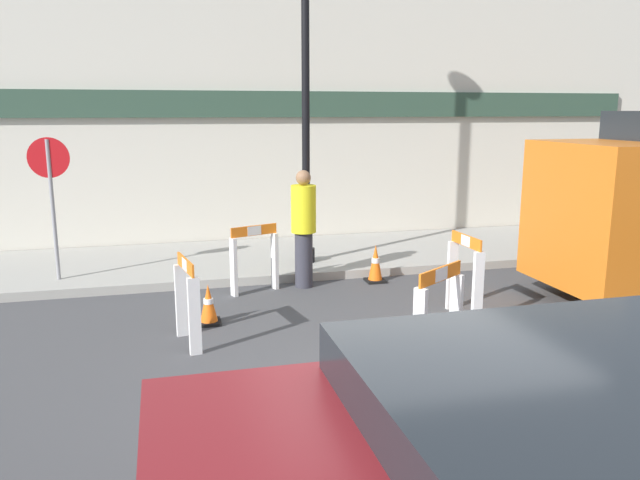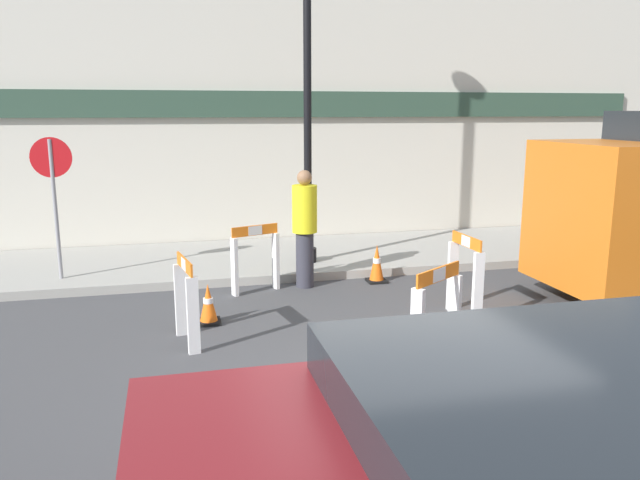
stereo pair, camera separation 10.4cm
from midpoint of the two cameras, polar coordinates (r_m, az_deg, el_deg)
The scene contains 13 objects.
ground_plane at distance 5.87m, azimuth 6.29°, elevation -15.54°, with size 60.00×60.00×0.00m, color #424244.
sidewalk_slab at distance 11.30m, azimuth -4.37°, elevation -1.64°, with size 18.00×2.93×0.14m.
storefront_facade at distance 12.51m, azimuth -5.83°, elevation 12.04°, with size 18.00×0.22×5.50m.
streetlamp_post at distance 10.47m, azimuth -1.65°, elevation 18.73°, with size 0.44×0.44×6.01m.
stop_sign at distance 10.18m, azimuth -23.66°, elevation 4.60°, with size 0.60×0.06×2.16m.
barricade_0 at distance 9.34m, azimuth -6.32°, elevation -1.57°, with size 0.75×0.38×1.02m.
barricade_1 at distance 7.38m, azimuth -12.45°, elevation -5.35°, with size 0.26×0.73×1.04m.
barricade_2 at distance 6.63m, azimuth 10.36°, elevation -6.83°, with size 0.72×0.55×1.12m.
barricade_3 at distance 8.39m, azimuth 12.75°, elevation -3.05°, with size 0.16×0.74×1.10m.
traffic_cone_0 at distance 5.87m, azimuth 2.05°, elevation -12.16°, with size 0.30×0.30×0.63m.
traffic_cone_1 at distance 8.12m, azimuth -10.52°, elevation -5.87°, with size 0.30×0.30×0.52m.
traffic_cone_2 at distance 9.94m, azimuth 4.79°, elevation -2.20°, with size 0.30×0.30×0.61m.
person_worker at distance 9.49m, azimuth -1.82°, elevation 1.36°, with size 0.39×0.39×1.81m.
Camera 1 is at (-1.94, -4.85, 2.69)m, focal length 35.00 mm.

